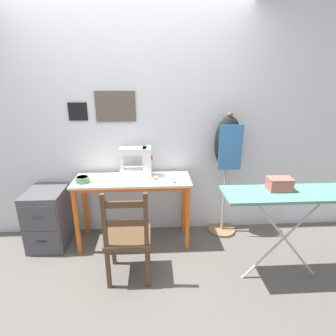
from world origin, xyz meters
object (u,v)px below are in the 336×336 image
Objects in this scene: filing_cabinet at (49,218)px; storage_box at (280,184)px; ironing_board at (291,197)px; wooden_chair at (128,238)px; fabric_bowl at (82,179)px; scissors at (178,183)px; sewing_machine at (138,163)px; dress_form at (227,151)px; thread_spool_near_machine at (156,178)px.

storage_box is at bearing -15.71° from filing_cabinet.
wooden_chair is at bearing 176.58° from ironing_board.
storage_box is (1.30, -0.04, 0.50)m from wooden_chair.
scissors is (0.97, -0.07, -0.03)m from fabric_bowl.
sewing_machine is at bearing 83.94° from wooden_chair.
storage_box reaches higher than wooden_chair.
wooden_chair reaches higher than scissors.
fabric_bowl is 1.58m from dress_form.
scissors is at bearing 149.93° from storage_box.
sewing_machine reaches higher than storage_box.
filing_cabinet is (-0.43, 0.08, -0.47)m from fabric_bowl.
thread_spool_near_machine is 1.20m from storage_box.
fabric_bowl is 1.03× the size of scissors.
storage_box is (1.23, -0.71, 0.01)m from sewing_machine.
scissors is 1.05m from ironing_board.
scissors is at bearing -29.84° from sewing_machine.
dress_form is at bearing 26.36° from scissors.
filing_cabinet is (-1.18, 0.05, -0.46)m from thread_spool_near_machine.
thread_spool_near_machine is at bearing -167.05° from dress_form.
fabric_bowl is at bearing -10.75° from filing_cabinet.
storage_box is at bearing -28.87° from thread_spool_near_machine.
thread_spool_near_machine is 0.85m from dress_form.
ironing_board is at bearing -16.20° from filing_cabinet.
dress_form is 0.80m from storage_box.
scissors is 0.15× the size of wooden_chair.
ironing_board reaches higher than thread_spool_near_machine.
dress_form is (1.06, 0.72, 0.60)m from wooden_chair.
sewing_machine is 0.24× the size of dress_form.
dress_form is 7.13× the size of storage_box.
dress_form reaches higher than wooden_chair.
fabric_bowl is at bearing 175.87° from scissors.
wooden_chair reaches higher than thread_spool_near_machine.
sewing_machine is at bearing -177.35° from dress_form.
thread_spool_near_machine is 1.29m from ironing_board.
fabric_bowl is (-0.56, -0.17, -0.12)m from sewing_machine.
wooden_chair is 0.63× the size of dress_form.
wooden_chair is at bearing -32.60° from filing_cabinet.
thread_spool_near_machine is at bearing -2.52° from filing_cabinet.
ironing_board is (0.34, -0.80, -0.20)m from dress_form.
storage_box is at bearing 152.83° from ironing_board.
dress_form is 0.89m from ironing_board.
thread_spool_near_machine is at bearing 151.27° from ironing_board.
ironing_board is at bearing -17.41° from fabric_bowl.
thread_spool_near_machine reaches higher than filing_cabinet.
sewing_machine is 0.50m from scissors.
fabric_bowl is 0.12× the size of ironing_board.
dress_form is at bearing 34.26° from wooden_chair.
wooden_chair is (0.49, -0.51, -0.37)m from fabric_bowl.
fabric_bowl is 0.70× the size of storage_box.
sewing_machine is 1.53m from ironing_board.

